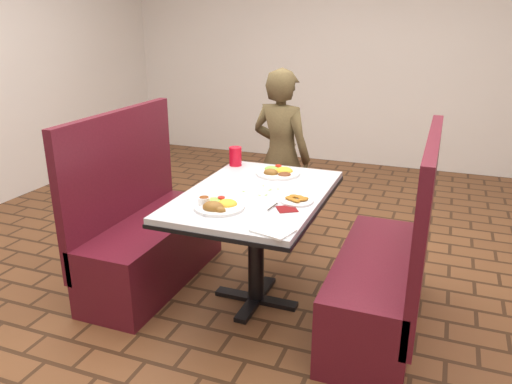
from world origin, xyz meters
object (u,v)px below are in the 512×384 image
(plantain_plate, at_px, (297,200))
(red_tumbler, at_px, (235,156))
(diner_person, at_px, (281,157))
(far_dinner_plate, at_px, (278,170))
(dining_table, at_px, (256,207))
(near_dinner_plate, at_px, (218,203))
(booth_bench_right, at_px, (385,277))
(booth_bench_left, at_px, (147,236))

(plantain_plate, height_order, red_tumbler, red_tumbler)
(diner_person, bearing_deg, far_dinner_plate, 119.57)
(diner_person, distance_m, red_tumbler, 0.57)
(diner_person, bearing_deg, red_tumbler, 85.95)
(dining_table, relative_size, red_tumbler, 9.15)
(diner_person, bearing_deg, plantain_plate, 125.61)
(near_dinner_plate, xyz_separation_m, far_dinner_plate, (0.11, 0.72, -0.00))
(dining_table, distance_m, diner_person, 1.03)
(booth_bench_right, height_order, near_dinner_plate, booth_bench_right)
(diner_person, relative_size, plantain_plate, 7.21)
(booth_bench_left, xyz_separation_m, diner_person, (0.62, 1.02, 0.36))
(dining_table, height_order, booth_bench_left, booth_bench_left)
(dining_table, height_order, near_dinner_plate, near_dinner_plate)
(booth_bench_left, xyz_separation_m, booth_bench_right, (1.60, 0.00, 0.00))
(diner_person, distance_m, far_dinner_plate, 0.66)
(booth_bench_left, relative_size, near_dinner_plate, 4.34)
(diner_person, height_order, red_tumbler, diner_person)
(booth_bench_left, xyz_separation_m, plantain_plate, (1.07, -0.07, 0.43))
(booth_bench_right, distance_m, near_dinner_plate, 1.05)
(far_dinner_plate, bearing_deg, near_dinner_plate, -98.35)
(booth_bench_left, bearing_deg, plantain_plate, -3.91)
(booth_bench_left, bearing_deg, dining_table, 0.00)
(near_dinner_plate, distance_m, red_tumbler, 0.85)
(booth_bench_right, distance_m, red_tumbler, 1.33)
(booth_bench_left, bearing_deg, far_dinner_plate, 25.62)
(booth_bench_right, bearing_deg, near_dinner_plate, -159.73)
(booth_bench_right, bearing_deg, red_tumbler, 157.09)
(diner_person, height_order, plantain_plate, diner_person)
(dining_table, height_order, diner_person, diner_person)
(booth_bench_right, height_order, diner_person, diner_person)
(booth_bench_left, bearing_deg, near_dinner_plate, -25.16)
(far_dinner_plate, height_order, plantain_plate, far_dinner_plate)
(dining_table, bearing_deg, booth_bench_left, 180.00)
(near_dinner_plate, height_order, red_tumbler, red_tumbler)
(booth_bench_right, bearing_deg, dining_table, 180.00)
(booth_bench_right, height_order, plantain_plate, booth_bench_right)
(plantain_plate, bearing_deg, booth_bench_left, 176.09)
(booth_bench_right, relative_size, far_dinner_plate, 4.14)
(far_dinner_plate, bearing_deg, red_tumbler, 164.98)
(diner_person, bearing_deg, dining_table, 112.92)
(dining_table, relative_size, booth_bench_left, 1.01)
(dining_table, distance_m, near_dinner_plate, 0.37)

